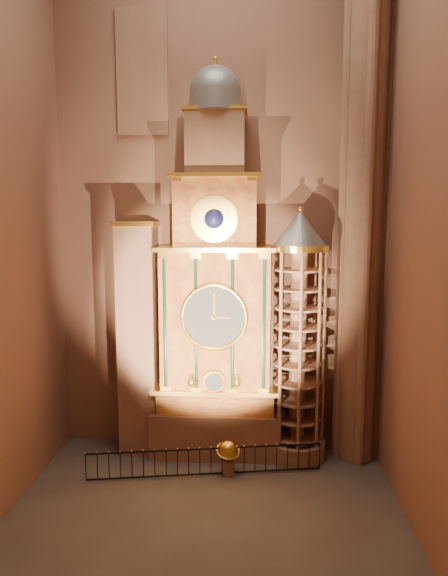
# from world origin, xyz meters

# --- Properties ---
(floor) EXTENTS (14.00, 14.00, 0.00)m
(floor) POSITION_xyz_m (0.00, 0.00, 0.00)
(floor) COLOR #383330
(floor) RESTS_ON ground
(wall_back) EXTENTS (22.00, 0.00, 22.00)m
(wall_back) POSITION_xyz_m (0.00, 6.00, 11.00)
(wall_back) COLOR #895C49
(wall_back) RESTS_ON floor
(wall_right) EXTENTS (0.00, 22.00, 22.00)m
(wall_right) POSITION_xyz_m (7.00, 0.00, 11.00)
(wall_right) COLOR #895C49
(wall_right) RESTS_ON floor
(astronomical_clock) EXTENTS (5.60, 2.41, 16.70)m
(astronomical_clock) POSITION_xyz_m (0.00, 4.96, 6.68)
(astronomical_clock) COLOR #8C634C
(astronomical_clock) RESTS_ON floor
(portrait_tower) EXTENTS (1.80, 1.60, 10.20)m
(portrait_tower) POSITION_xyz_m (-3.40, 4.98, 5.15)
(portrait_tower) COLOR #8C634C
(portrait_tower) RESTS_ON floor
(stair_turret) EXTENTS (2.50, 2.50, 10.80)m
(stair_turret) POSITION_xyz_m (3.50, 4.70, 5.27)
(stair_turret) COLOR #8C634C
(stair_turret) RESTS_ON floor
(gothic_pier) EXTENTS (2.04, 2.04, 22.00)m
(gothic_pier) POSITION_xyz_m (6.10, 5.00, 11.00)
(gothic_pier) COLOR #8C634C
(gothic_pier) RESTS_ON floor
(stained_glass_window) EXTENTS (2.20, 0.14, 5.20)m
(stained_glass_window) POSITION_xyz_m (-3.20, 5.92, 16.50)
(stained_glass_window) COLOR navy
(stained_glass_window) RESTS_ON wall_back
(celestial_globe) EXTENTS (1.24, 1.21, 1.40)m
(celestial_globe) POSITION_xyz_m (0.63, 2.99, 0.84)
(celestial_globe) COLOR #8C634C
(celestial_globe) RESTS_ON floor
(iron_railing) EXTENTS (9.31, 1.57, 1.13)m
(iron_railing) POSITION_xyz_m (-0.27, 2.77, 0.61)
(iron_railing) COLOR black
(iron_railing) RESTS_ON floor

